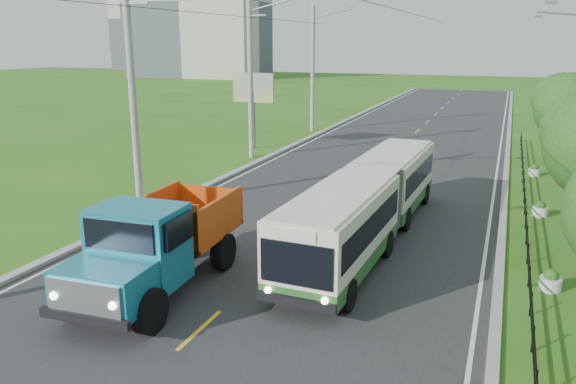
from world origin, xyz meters
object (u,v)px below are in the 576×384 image
Objects in this scene: planter_near at (551,281)px; bus at (369,199)px; dump_truck at (157,239)px; pole_far at (313,69)px; streetlight_far at (576,81)px; planter_far at (534,171)px; tree_fifth at (571,111)px; pole_near at (133,93)px; planter_mid at (540,210)px; pole_mid at (251,77)px; tree_back at (561,104)px; billboard_left at (253,93)px.

bus is (-6.14, 2.24, 1.34)m from planter_near.
pole_far is at bearing 97.69° from dump_truck.
streetlight_far is 7.84m from planter_far.
dump_truck is (-12.23, -18.39, -2.23)m from tree_fifth.
planter_far is at bearing 58.56° from dump_truck.
streetlight_far is 1.30× the size of dump_truck.
streetlight_far is (18.90, -5.00, -0.19)m from pole_far.
pole_near is at bearing -90.00° from pole_far.
bus is at bearing -112.49° from streetlight_far.
pole_far is at bearing 131.59° from planter_mid.
planter_near is 1.00× the size of planter_far.
pole_mid reaches higher than bus.
streetlight_far reaches higher than tree_fifth.
bus is (10.73, -24.76, -3.47)m from pole_far.
streetlight_far is (0.79, 7.86, 1.05)m from tree_fifth.
planter_mid is at bearing -90.00° from planter_far.
tree_fifth is at bearing -90.00° from tree_back.
pole_mid is at bearing -176.61° from planter_far.
billboard_left is at bearing 94.72° from pole_near.
pole_near is at bearing -148.41° from tree_fifth.
planter_mid is 0.10× the size of dump_truck.
tree_fifth is 1.05× the size of tree_back.
billboard_left is at bearing -168.77° from streetlight_far.
pole_mid is (0.00, 12.00, 0.00)m from pole_near.
pole_near reaches higher than billboard_left.
pole_near is 14.93× the size of planter_mid.
dump_truck is (-13.02, -26.25, -3.28)m from streetlight_far.
pole_far is at bearing 144.64° from tree_fifth.
streetlight_far is at bearing 60.64° from dump_truck.
pole_mid is 20.43m from dump_truck.
pole_mid is at bearing 104.02° from dump_truck.
planter_mid is 1.00× the size of planter_far.
tree_fifth is at bearing -55.95° from planter_far.
pole_near is at bearing 169.91° from planter_near.
streetlight_far is 14.88m from planter_mid.
billboard_left is (-18.10, 18.00, 3.58)m from planter_near.
planter_mid is (16.86, 5.00, -4.81)m from pole_near.
planter_far is at bearing 3.39° from pole_mid.
tree_back reaches higher than planter_near.
bus is at bearing -66.58° from pole_far.
tree_fifth is at bearing -2.71° from pole_mid.
tree_back is at bearing 60.39° from dump_truck.
tree_fifth is 22.20m from dump_truck.
pole_mid is 18.18m from tree_fifth.
pole_near is 1.10× the size of streetlight_far.
dump_truck is at bearing -79.33° from pole_far.
planter_near is at bearing 18.19° from dump_truck.
pole_far is 14.93× the size of planter_near.
pole_far is at bearing 115.58° from bus.
billboard_left is (-18.10, 10.00, 3.58)m from planter_mid.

